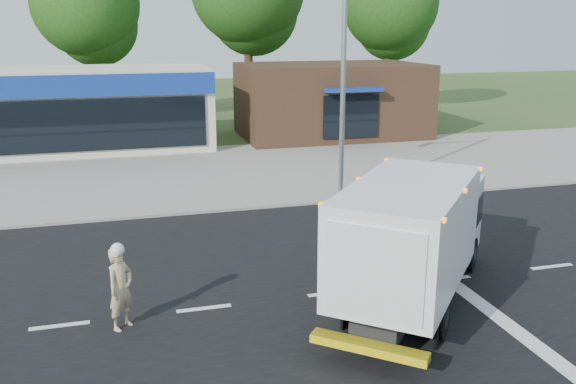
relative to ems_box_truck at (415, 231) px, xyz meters
name	(u,v)px	position (x,y,z in m)	size (l,w,h in m)	color
ground	(333,294)	(-1.55, 0.91, -1.70)	(120.00, 120.00, 0.00)	#385123
road_asphalt	(333,293)	(-1.55, 0.91, -1.70)	(60.00, 14.00, 0.02)	black
sidewalk	(256,198)	(-1.55, 9.11, -1.64)	(60.00, 2.40, 0.12)	gray
parking_apron	(227,165)	(-1.55, 14.91, -1.69)	(60.00, 9.00, 0.02)	gray
lane_markings	(412,311)	(-0.20, -0.44, -1.68)	(55.20, 7.00, 0.01)	silver
ems_box_truck	(415,231)	(0.00, 0.00, 0.00)	(5.89, 6.38, 2.95)	black
emergency_worker	(120,287)	(-6.27, 0.51, -0.79)	(0.74, 0.75, 1.85)	#C9B086
retail_strip_mall	(24,110)	(-10.55, 20.84, 0.31)	(18.00, 6.20, 4.00)	beige
brown_storefront	(331,100)	(5.45, 20.90, 0.30)	(10.00, 6.70, 4.00)	#382316
traffic_signal_pole	(326,59)	(0.80, 8.51, 3.22)	(3.51, 0.25, 8.00)	gray
background_trees	(171,3)	(-2.40, 29.08, 5.68)	(36.77, 7.39, 12.10)	#332114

